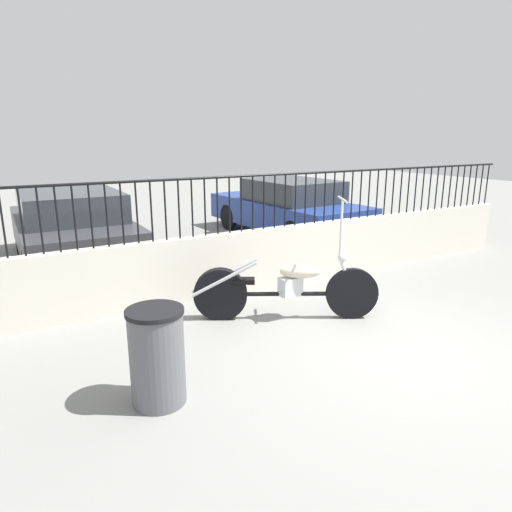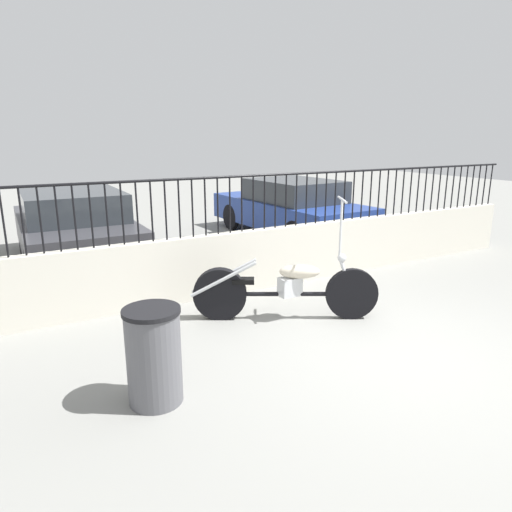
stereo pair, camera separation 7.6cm
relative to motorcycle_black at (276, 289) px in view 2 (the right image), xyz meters
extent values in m
plane|color=gray|center=(0.63, -1.48, -0.41)|extent=(40.00, 40.00, 0.00)
cube|color=beige|center=(0.63, 1.21, 0.06)|extent=(10.80, 0.18, 0.92)
cylinder|color=black|center=(-2.94, 1.21, 0.93)|extent=(0.02, 0.02, 0.83)
cylinder|color=black|center=(-2.75, 1.21, 0.93)|extent=(0.02, 0.02, 0.83)
cylinder|color=black|center=(-2.56, 1.21, 0.93)|extent=(0.02, 0.02, 0.83)
cylinder|color=black|center=(-2.36, 1.21, 0.93)|extent=(0.02, 0.02, 0.83)
cylinder|color=black|center=(-2.17, 1.21, 0.93)|extent=(0.02, 0.02, 0.83)
cylinder|color=black|center=(-1.98, 1.21, 0.93)|extent=(0.02, 0.02, 0.83)
cylinder|color=black|center=(-1.79, 1.21, 0.93)|extent=(0.02, 0.02, 0.83)
cylinder|color=black|center=(-1.59, 1.21, 0.93)|extent=(0.02, 0.02, 0.83)
cylinder|color=black|center=(-1.40, 1.21, 0.93)|extent=(0.02, 0.02, 0.83)
cylinder|color=black|center=(-1.21, 1.21, 0.93)|extent=(0.02, 0.02, 0.83)
cylinder|color=black|center=(-1.01, 1.21, 0.93)|extent=(0.02, 0.02, 0.83)
cylinder|color=black|center=(-0.82, 1.21, 0.93)|extent=(0.02, 0.02, 0.83)
cylinder|color=black|center=(-0.63, 1.21, 0.93)|extent=(0.02, 0.02, 0.83)
cylinder|color=black|center=(-0.44, 1.21, 0.93)|extent=(0.02, 0.02, 0.83)
cylinder|color=black|center=(-0.24, 1.21, 0.93)|extent=(0.02, 0.02, 0.83)
cylinder|color=black|center=(-0.05, 1.21, 0.93)|extent=(0.02, 0.02, 0.83)
cylinder|color=black|center=(0.14, 1.21, 0.93)|extent=(0.02, 0.02, 0.83)
cylinder|color=black|center=(0.34, 1.21, 0.93)|extent=(0.02, 0.02, 0.83)
cylinder|color=black|center=(0.53, 1.21, 0.93)|extent=(0.02, 0.02, 0.83)
cylinder|color=black|center=(0.72, 1.21, 0.93)|extent=(0.02, 0.02, 0.83)
cylinder|color=black|center=(0.91, 1.21, 0.93)|extent=(0.02, 0.02, 0.83)
cylinder|color=black|center=(1.11, 1.21, 0.93)|extent=(0.02, 0.02, 0.83)
cylinder|color=black|center=(1.30, 1.21, 0.93)|extent=(0.02, 0.02, 0.83)
cylinder|color=black|center=(1.49, 1.21, 0.93)|extent=(0.02, 0.02, 0.83)
cylinder|color=black|center=(1.69, 1.21, 0.93)|extent=(0.02, 0.02, 0.83)
cylinder|color=black|center=(1.88, 1.21, 0.93)|extent=(0.02, 0.02, 0.83)
cylinder|color=black|center=(2.07, 1.21, 0.93)|extent=(0.02, 0.02, 0.83)
cylinder|color=black|center=(2.26, 1.21, 0.93)|extent=(0.02, 0.02, 0.83)
cylinder|color=black|center=(2.46, 1.21, 0.93)|extent=(0.02, 0.02, 0.83)
cylinder|color=black|center=(2.65, 1.21, 0.93)|extent=(0.02, 0.02, 0.83)
cylinder|color=black|center=(2.84, 1.21, 0.93)|extent=(0.02, 0.02, 0.83)
cylinder|color=black|center=(3.04, 1.21, 0.93)|extent=(0.02, 0.02, 0.83)
cylinder|color=black|center=(3.23, 1.21, 0.93)|extent=(0.02, 0.02, 0.83)
cylinder|color=black|center=(3.42, 1.21, 0.93)|extent=(0.02, 0.02, 0.83)
cylinder|color=black|center=(3.61, 1.21, 0.93)|extent=(0.02, 0.02, 0.83)
cylinder|color=black|center=(3.81, 1.21, 0.93)|extent=(0.02, 0.02, 0.83)
cylinder|color=black|center=(4.00, 1.21, 0.93)|extent=(0.02, 0.02, 0.83)
cylinder|color=black|center=(4.19, 1.21, 0.93)|extent=(0.02, 0.02, 0.83)
cylinder|color=black|center=(4.39, 1.21, 0.93)|extent=(0.02, 0.02, 0.83)
cylinder|color=black|center=(4.58, 1.21, 0.93)|extent=(0.02, 0.02, 0.83)
cylinder|color=black|center=(4.77, 1.21, 0.93)|extent=(0.02, 0.02, 0.83)
cylinder|color=black|center=(4.96, 1.21, 0.93)|extent=(0.02, 0.02, 0.83)
cylinder|color=black|center=(5.16, 1.21, 0.93)|extent=(0.02, 0.02, 0.83)
cylinder|color=black|center=(5.35, 1.21, 0.93)|extent=(0.02, 0.02, 0.83)
cylinder|color=black|center=(5.54, 1.21, 0.93)|extent=(0.02, 0.02, 0.83)
cylinder|color=black|center=(5.74, 1.21, 0.93)|extent=(0.02, 0.02, 0.83)
cylinder|color=black|center=(5.93, 1.21, 0.93)|extent=(0.02, 0.02, 0.83)
cylinder|color=black|center=(0.63, 1.21, 1.33)|extent=(10.80, 0.04, 0.04)
cylinder|color=black|center=(0.86, -0.47, -0.07)|extent=(0.63, 0.40, 0.67)
cylinder|color=black|center=(-0.63, 0.35, -0.07)|extent=(0.66, 0.45, 0.69)
cylinder|color=black|center=(0.12, -0.06, -0.07)|extent=(1.39, 0.80, 0.06)
cube|color=silver|center=(0.16, -0.09, 0.03)|extent=(0.28, 0.18, 0.24)
ellipsoid|color=beige|center=(0.26, -0.15, 0.23)|extent=(0.55, 0.43, 0.18)
cube|color=black|center=(-0.36, 0.20, 0.11)|extent=(0.32, 0.28, 0.06)
cylinder|color=silver|center=(0.78, -0.43, 0.18)|extent=(0.22, 0.15, 0.51)
sphere|color=silver|center=(0.73, -0.40, 0.41)|extent=(0.11, 0.11, 0.11)
cylinder|color=silver|center=(0.70, -0.39, 0.79)|extent=(0.03, 0.03, 0.72)
cylinder|color=silver|center=(0.70, -0.39, 1.15)|extent=(0.28, 0.47, 0.03)
cylinder|color=silver|center=(-0.62, 0.26, 0.15)|extent=(0.76, 0.45, 0.48)
cylinder|color=silver|center=(-0.55, 0.38, 0.15)|extent=(0.76, 0.45, 0.48)
cylinder|color=#56565B|center=(-1.93, -1.11, 0.01)|extent=(0.48, 0.48, 0.84)
cylinder|color=black|center=(-1.93, -1.11, 0.45)|extent=(0.50, 0.50, 0.04)
cylinder|color=black|center=(-2.68, 5.39, -0.09)|extent=(0.11, 0.64, 0.64)
cylinder|color=black|center=(-0.99, 5.39, -0.09)|extent=(0.11, 0.64, 0.64)
cylinder|color=black|center=(-2.68, 2.83, -0.09)|extent=(0.11, 0.64, 0.64)
cylinder|color=black|center=(-0.99, 2.83, -0.09)|extent=(0.11, 0.64, 0.64)
cube|color=#38383D|center=(-1.84, 4.11, 0.15)|extent=(1.80, 4.13, 0.63)
cube|color=#2D3338|center=(-1.84, 3.91, 0.70)|extent=(1.62, 1.98, 0.49)
cylinder|color=black|center=(2.06, 5.52, -0.09)|extent=(0.15, 0.65, 0.64)
cylinder|color=black|center=(3.71, 5.63, -0.09)|extent=(0.15, 0.65, 0.64)
cylinder|color=black|center=(2.23, 2.88, -0.09)|extent=(0.15, 0.65, 0.64)
cylinder|color=black|center=(3.87, 2.98, -0.09)|extent=(0.15, 0.65, 0.64)
cube|color=navy|center=(2.97, 4.25, 0.14)|extent=(2.02, 4.38, 0.60)
cube|color=#2D3338|center=(2.98, 4.04, 0.68)|extent=(1.71, 2.15, 0.49)
camera|label=1|loc=(-2.98, -4.68, 1.90)|focal=32.00mm
camera|label=2|loc=(-2.91, -4.72, 1.90)|focal=32.00mm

